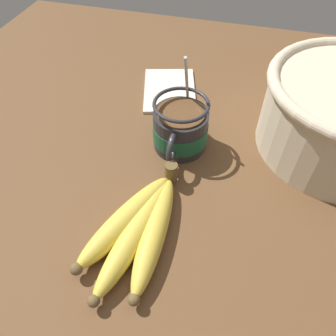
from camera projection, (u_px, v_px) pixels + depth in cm
name	position (u px, v px, depth cm)	size (l,w,h in cm)	color
table	(166.00, 175.00, 55.39)	(112.10, 112.10, 2.90)	brown
coffee_mug	(180.00, 129.00, 55.21)	(15.08, 9.38, 16.15)	#28282D
banana_bunch	(138.00, 227.00, 44.93)	(22.79, 11.52, 4.16)	brown
napkin	(170.00, 90.00, 68.55)	(17.26, 14.12, 0.60)	beige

